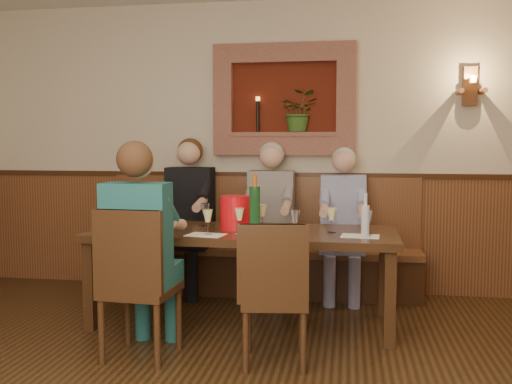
% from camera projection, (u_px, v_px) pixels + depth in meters
% --- Properties ---
extents(room_shell, '(6.04, 6.04, 2.82)m').
position_uv_depth(room_shell, '(167.00, 44.00, 2.58)').
color(room_shell, beige).
rests_on(room_shell, ground).
extents(wainscoting, '(6.02, 6.02, 1.15)m').
position_uv_depth(wainscoting, '(171.00, 323.00, 2.69)').
color(wainscoting, '#542D18').
rests_on(wainscoting, ground).
extents(wall_niche, '(1.36, 0.30, 1.06)m').
position_uv_depth(wall_niche, '(288.00, 104.00, 5.45)').
color(wall_niche, '#52170B').
rests_on(wall_niche, ground).
extents(wall_sconce, '(0.25, 0.20, 0.35)m').
position_uv_depth(wall_sconce, '(470.00, 87.00, 5.16)').
color(wall_sconce, '#542D18').
rests_on(wall_sconce, ground).
extents(dining_table, '(2.40, 0.90, 0.75)m').
position_uv_depth(dining_table, '(243.00, 240.00, 4.51)').
color(dining_table, black).
rests_on(dining_table, ground).
extents(bench, '(3.00, 0.45, 1.11)m').
position_uv_depth(bench, '(261.00, 259.00, 5.46)').
color(bench, '#381E0F').
rests_on(bench, ground).
extents(chair_near_left, '(0.48, 0.48, 1.02)m').
position_uv_depth(chair_near_left, '(140.00, 314.00, 3.81)').
color(chair_near_left, black).
rests_on(chair_near_left, ground).
extents(chair_near_right, '(0.47, 0.47, 0.94)m').
position_uv_depth(chair_near_right, '(275.00, 323.00, 3.69)').
color(chair_near_right, black).
rests_on(chair_near_right, ground).
extents(person_bench_left, '(0.44, 0.55, 1.48)m').
position_uv_depth(person_bench_left, '(188.00, 229.00, 5.44)').
color(person_bench_left, black).
rests_on(person_bench_left, ground).
extents(person_bench_mid, '(0.43, 0.53, 1.45)m').
position_uv_depth(person_bench_mid, '(270.00, 233.00, 5.32)').
color(person_bench_mid, '#564F4E').
rests_on(person_bench_mid, ground).
extents(person_bench_right, '(0.41, 0.50, 1.40)m').
position_uv_depth(person_bench_right, '(343.00, 237.00, 5.22)').
color(person_bench_right, navy).
rests_on(person_bench_right, ground).
extents(person_chair_front, '(0.43, 0.53, 1.45)m').
position_uv_depth(person_chair_front, '(142.00, 267.00, 3.84)').
color(person_chair_front, '#163950').
rests_on(person_chair_front, ground).
extents(spittoon_bucket, '(0.29, 0.29, 0.27)m').
position_uv_depth(spittoon_bucket, '(235.00, 213.00, 4.52)').
color(spittoon_bucket, red).
rests_on(spittoon_bucket, dining_table).
extents(wine_bottle_green_a, '(0.11, 0.11, 0.45)m').
position_uv_depth(wine_bottle_green_a, '(255.00, 208.00, 4.36)').
color(wine_bottle_green_a, '#19471E').
rests_on(wine_bottle_green_a, dining_table).
extents(wine_bottle_green_b, '(0.09, 0.09, 0.38)m').
position_uv_depth(wine_bottle_green_b, '(164.00, 207.00, 4.74)').
color(wine_bottle_green_b, '#19471E').
rests_on(wine_bottle_green_b, dining_table).
extents(water_bottle, '(0.06, 0.06, 0.33)m').
position_uv_depth(water_bottle, '(365.00, 220.00, 4.12)').
color(water_bottle, silver).
rests_on(water_bottle, dining_table).
extents(tasting_sheet_a, '(0.32, 0.27, 0.00)m').
position_uv_depth(tasting_sheet_a, '(154.00, 229.00, 4.55)').
color(tasting_sheet_a, white).
rests_on(tasting_sheet_a, dining_table).
extents(tasting_sheet_b, '(0.34, 0.28, 0.00)m').
position_uv_depth(tasting_sheet_b, '(259.00, 233.00, 4.35)').
color(tasting_sheet_b, white).
rests_on(tasting_sheet_b, dining_table).
extents(tasting_sheet_c, '(0.29, 0.22, 0.00)m').
position_uv_depth(tasting_sheet_c, '(360.00, 236.00, 4.21)').
color(tasting_sheet_c, white).
rests_on(tasting_sheet_c, dining_table).
extents(tasting_sheet_d, '(0.31, 0.24, 0.00)m').
position_uv_depth(tasting_sheet_d, '(206.00, 235.00, 4.26)').
color(tasting_sheet_d, white).
rests_on(tasting_sheet_d, dining_table).
extents(wine_glass_0, '(0.08, 0.08, 0.19)m').
position_uv_depth(wine_glass_0, '(332.00, 220.00, 4.38)').
color(wine_glass_0, '#FEF098').
rests_on(wine_glass_0, dining_table).
extents(wine_glass_1, '(0.08, 0.08, 0.19)m').
position_uv_depth(wine_glass_1, '(160.00, 219.00, 4.42)').
color(wine_glass_1, '#FEF098').
rests_on(wine_glass_1, dining_table).
extents(wine_glass_2, '(0.08, 0.08, 0.19)m').
position_uv_depth(wine_glass_2, '(368.00, 223.00, 4.24)').
color(wine_glass_2, white).
rests_on(wine_glass_2, dining_table).
extents(wine_glass_3, '(0.08, 0.08, 0.19)m').
position_uv_depth(wine_glass_3, '(239.00, 220.00, 4.36)').
color(wine_glass_3, '#FEF098').
rests_on(wine_glass_3, dining_table).
extents(wine_glass_4, '(0.08, 0.08, 0.19)m').
position_uv_depth(wine_glass_4, '(152.00, 214.00, 4.76)').
color(wine_glass_4, white).
rests_on(wine_glass_4, dining_table).
extents(wine_glass_5, '(0.08, 0.08, 0.19)m').
position_uv_depth(wine_glass_5, '(208.00, 222.00, 4.27)').
color(wine_glass_5, '#FEF098').
rests_on(wine_glass_5, dining_table).
extents(wine_glass_6, '(0.08, 0.08, 0.19)m').
position_uv_depth(wine_glass_6, '(127.00, 219.00, 4.43)').
color(wine_glass_6, '#FEF098').
rests_on(wine_glass_6, dining_table).
extents(wine_glass_7, '(0.08, 0.08, 0.19)m').
position_uv_depth(wine_glass_7, '(205.00, 215.00, 4.70)').
color(wine_glass_7, white).
rests_on(wine_glass_7, dining_table).
extents(wine_glass_8, '(0.08, 0.08, 0.19)m').
position_uv_depth(wine_glass_8, '(295.00, 223.00, 4.23)').
color(wine_glass_8, white).
rests_on(wine_glass_8, dining_table).
extents(wine_glass_9, '(0.08, 0.08, 0.19)m').
position_uv_depth(wine_glass_9, '(262.00, 216.00, 4.61)').
color(wine_glass_9, '#FEF098').
rests_on(wine_glass_9, dining_table).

